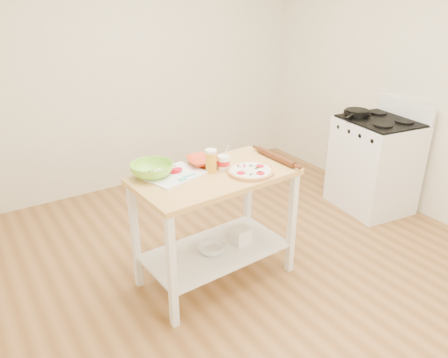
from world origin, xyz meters
TOP-DOWN VIEW (x-y plane):
  - room_shell at (0.00, 0.00)m, footprint 4.04×4.54m
  - prep_island at (-0.33, 0.15)m, footprint 1.20×0.69m
  - gas_stove at (1.68, 0.32)m, footprint 0.72×0.81m
  - skillet at (1.59, 0.54)m, footprint 0.41×0.26m
  - pizza at (-0.11, 0.03)m, footprint 0.34×0.34m
  - cutting_board at (-0.59, 0.29)m, footprint 0.46×0.39m
  - spatula at (-0.55, 0.18)m, footprint 0.15×0.06m
  - knife at (-0.68, 0.40)m, footprint 0.27×0.05m
  - orange_bowl at (-0.31, 0.35)m, footprint 0.30×0.30m
  - green_bowl at (-0.73, 0.37)m, footprint 0.37×0.37m
  - beer_pint at (-0.33, 0.21)m, footprint 0.08×0.08m
  - yogurt_tub at (-0.23, 0.19)m, footprint 0.09×0.09m
  - rolling_pin at (0.20, 0.13)m, footprint 0.05×0.42m
  - shelf_glass_bowl at (-0.38, 0.14)m, footprint 0.23×0.23m
  - shelf_bin at (-0.12, 0.13)m, footprint 0.14×0.14m

SIDE VIEW (x-z plane):
  - shelf_glass_bowl at x=-0.38m, z-range 0.26..0.33m
  - shelf_bin at x=-0.12m, z-range 0.26..0.39m
  - gas_stove at x=1.68m, z-range -0.08..1.03m
  - prep_island at x=-0.33m, z-range 0.20..1.10m
  - cutting_board at x=-0.59m, z-range 0.89..0.93m
  - pizza at x=-0.11m, z-range 0.89..0.94m
  - spatula at x=-0.55m, z-range 0.91..0.92m
  - knife at x=-0.68m, z-range 0.91..0.92m
  - rolling_pin at x=0.20m, z-range 0.90..0.95m
  - orange_bowl at x=-0.31m, z-range 0.90..0.96m
  - green_bowl at x=-0.73m, z-range 0.90..1.00m
  - yogurt_tub at x=-0.23m, z-range 0.86..1.05m
  - skillet at x=1.59m, z-range 0.96..0.99m
  - beer_pint at x=-0.33m, z-range 0.90..1.07m
  - room_shell at x=0.00m, z-range -0.02..2.72m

